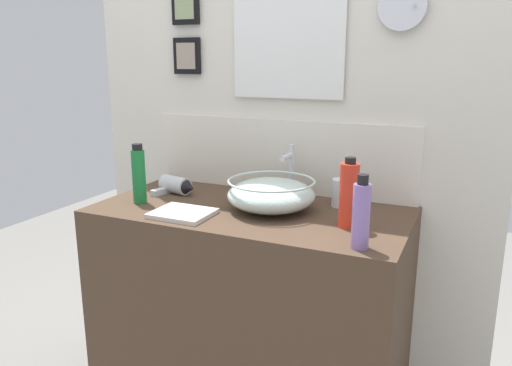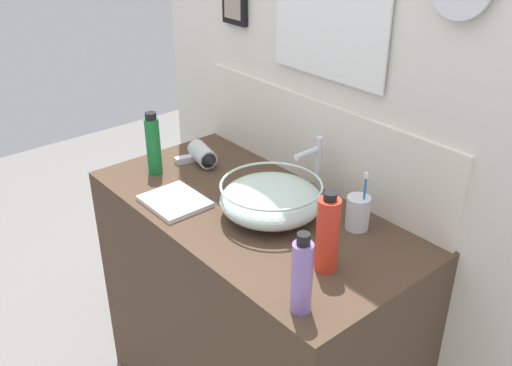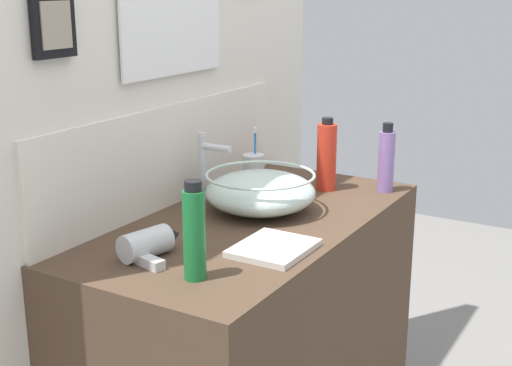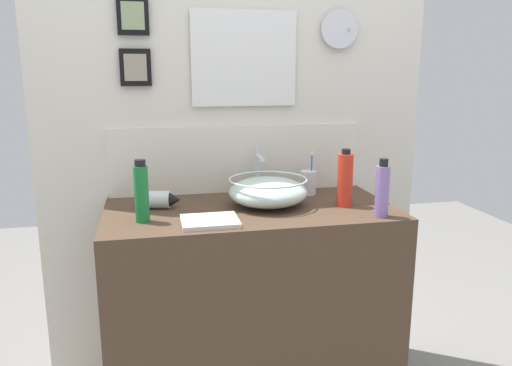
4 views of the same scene
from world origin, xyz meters
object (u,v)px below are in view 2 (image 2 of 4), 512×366
Objects in this scene: glass_bowl_sink at (271,199)px; toothbrush_cup at (358,212)px; hand_towel at (175,201)px; hair_drier at (203,156)px; soap_dispenser at (302,276)px; spray_bottle at (153,144)px; faucet at (315,164)px; shampoo_bottle at (328,234)px.

toothbrush_cup is at bearing 34.94° from glass_bowl_sink.
glass_bowl_sink reaches higher than hand_towel.
glass_bowl_sink is 1.79× the size of hair_drier.
hair_drier is 0.87m from soap_dispenser.
glass_bowl_sink is at bearing 13.44° from spray_bottle.
faucet is at bearing 17.50° from hair_drier.
hand_towel is (-0.26, -0.19, -0.05)m from glass_bowl_sink.
faucet is 0.47m from hair_drier.
spray_bottle reaches higher than soap_dispenser.
spray_bottle is at bearing -159.20° from toothbrush_cup.
hair_drier is at bearing 173.36° from glass_bowl_sink.
shampoo_bottle reaches higher than faucet.
hair_drier is (-0.44, 0.05, -0.03)m from glass_bowl_sink.
soap_dispenser is at bearing -4.41° from hand_towel.
glass_bowl_sink is 1.37× the size of shampoo_bottle.
faucet reaches higher than toothbrush_cup.
shampoo_bottle is at bearing -9.16° from hair_drier.
shampoo_bottle reaches higher than soap_dispenser.
soap_dispenser reaches higher than hand_towel.
faucet is 0.47m from hand_towel.
toothbrush_cup reaches higher than hair_drier.
glass_bowl_sink is at bearing -90.00° from faucet.
hair_drier is at bearing 170.84° from shampoo_bottle.
faucet is at bearing 90.00° from glass_bowl_sink.
spray_bottle is 0.26m from hand_towel.
toothbrush_cup reaches higher than hand_towel.
soap_dispenser is at bearing -67.68° from toothbrush_cup.
soap_dispenser is (0.38, -0.43, -0.02)m from faucet.
hair_drier is 0.66m from toothbrush_cup.
toothbrush_cup is at bearing 112.32° from soap_dispenser.
hair_drier is at bearing 71.80° from spray_bottle.
toothbrush_cup reaches higher than glass_bowl_sink.
soap_dispenser reaches higher than glass_bowl_sink.
faucet is at bearing 55.62° from hand_towel.
soap_dispenser is (0.81, -0.29, 0.07)m from hair_drier.
hand_towel is at bearing -53.13° from hair_drier.
hair_drier is 0.93× the size of toothbrush_cup.
shampoo_bottle is at bearing -69.73° from toothbrush_cup.
hand_towel is (-0.56, -0.12, -0.10)m from shampoo_bottle.
soap_dispenser is (0.16, -0.39, 0.05)m from toothbrush_cup.
hair_drier is 0.88× the size of hand_towel.
glass_bowl_sink is at bearing 36.11° from hand_towel.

